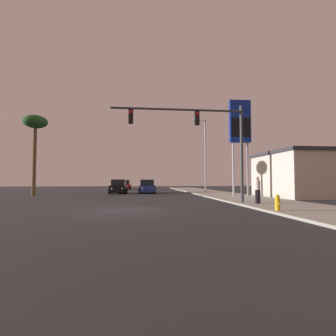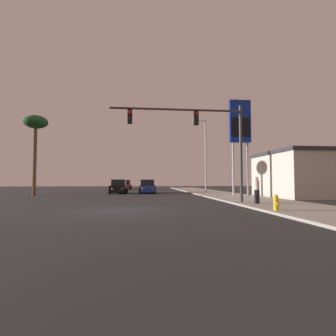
# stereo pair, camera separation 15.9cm
# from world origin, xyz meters

# --- Properties ---
(ground_plane) EXTENTS (120.00, 120.00, 0.00)m
(ground_plane) POSITION_xyz_m (0.00, 0.00, 0.00)
(ground_plane) COLOR #28282B
(sidewalk_right) EXTENTS (5.00, 60.00, 0.12)m
(sidewalk_right) POSITION_xyz_m (9.50, 10.00, 0.06)
(sidewalk_right) COLOR #9E998E
(sidewalk_right) RESTS_ON ground
(building_gas_station) EXTENTS (10.30, 8.30, 4.30)m
(building_gas_station) POSITION_xyz_m (18.00, 9.65, 2.16)
(building_gas_station) COLOR beige
(building_gas_station) RESTS_ON ground
(car_red) EXTENTS (2.04, 4.33, 1.68)m
(car_red) POSITION_xyz_m (-1.76, 33.53, 0.76)
(car_red) COLOR maroon
(car_red) RESTS_ON ground
(car_black) EXTENTS (2.04, 4.33, 1.68)m
(car_black) POSITION_xyz_m (-1.69, 18.32, 0.76)
(car_black) COLOR black
(car_black) RESTS_ON ground
(car_blue) EXTENTS (2.04, 4.34, 1.68)m
(car_blue) POSITION_xyz_m (1.74, 18.87, 0.76)
(car_blue) COLOR navy
(car_blue) RESTS_ON ground
(traffic_light_mast) EXTENTS (8.78, 0.36, 6.50)m
(traffic_light_mast) POSITION_xyz_m (5.05, 3.02, 4.80)
(traffic_light_mast) COLOR #38383D
(traffic_light_mast) RESTS_ON sidewalk_right
(street_lamp) EXTENTS (1.74, 0.24, 9.00)m
(street_lamp) POSITION_xyz_m (8.70, 17.37, 5.12)
(street_lamp) COLOR #99999E
(street_lamp) RESTS_ON sidewalk_right
(gas_station_sign) EXTENTS (2.00, 0.42, 9.00)m
(gas_station_sign) POSITION_xyz_m (10.21, 9.68, 6.62)
(gas_station_sign) COLOR #99999E
(gas_station_sign) RESTS_ON sidewalk_right
(fire_hydrant) EXTENTS (0.24, 0.34, 0.76)m
(fire_hydrant) POSITION_xyz_m (7.47, -1.79, 0.49)
(fire_hydrant) COLOR gold
(fire_hydrant) RESTS_ON sidewalk_right
(pedestrian_on_sidewalk) EXTENTS (0.34, 0.32, 1.67)m
(pedestrian_on_sidewalk) POSITION_xyz_m (8.19, 1.88, 1.03)
(pedestrian_on_sidewalk) COLOR #23232D
(pedestrian_on_sidewalk) RESTS_ON sidewalk_right
(palm_tree_near) EXTENTS (2.40, 2.40, 8.24)m
(palm_tree_near) POSITION_xyz_m (-9.81, 14.00, 7.14)
(palm_tree_near) COLOR brown
(palm_tree_near) RESTS_ON ground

